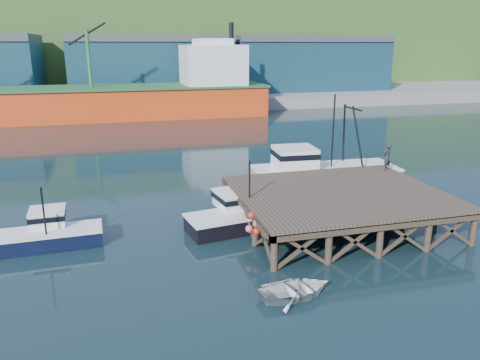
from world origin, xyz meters
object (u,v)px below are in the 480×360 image
object	(u,v)px
boat_black	(242,214)
dockworker	(387,157)
trawler	(322,172)
dinghy	(296,290)
boat_navy	(48,233)

from	to	relation	value
boat_black	dockworker	bearing A→B (deg)	2.88
boat_black	trawler	distance (m)	9.24
trawler	dinghy	xyz separation A→B (m)	(-7.51, -13.76, -1.13)
boat_black	dockworker	xyz separation A→B (m)	(11.05, 2.39, 2.26)
trawler	dinghy	world-z (taller)	trawler
boat_navy	dinghy	bearing A→B (deg)	-40.74
boat_navy	boat_black	world-z (taller)	boat_black
boat_navy	trawler	world-z (taller)	trawler
dinghy	dockworker	xyz separation A→B (m)	(11.00, 10.89, 2.70)
dinghy	dockworker	distance (m)	15.71
dinghy	trawler	bearing A→B (deg)	-35.01
boat_navy	dinghy	distance (m)	13.99
boat_black	dinghy	xyz separation A→B (m)	(0.05, -8.50, -0.44)
dinghy	dockworker	world-z (taller)	dockworker
boat_navy	boat_black	size ratio (longest dim) A/B	0.79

